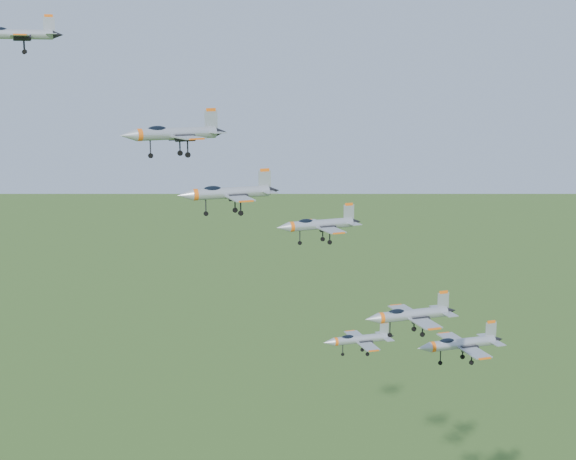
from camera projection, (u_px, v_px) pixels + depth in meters
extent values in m
cylinder|color=#9AA0A6|center=(17.00, 34.00, 103.98)|extent=(8.99, 1.81, 1.29)
cone|color=black|center=(58.00, 35.00, 105.70)|extent=(1.45, 1.18, 1.10)
cube|color=#9AA0A6|center=(19.00, 35.00, 101.53)|extent=(2.53, 4.49, 0.14)
cube|color=#9AA0A6|center=(18.00, 37.00, 106.66)|extent=(2.53, 4.49, 0.14)
cube|color=#9AA0A6|center=(49.00, 24.00, 105.08)|extent=(1.49, 0.21, 2.08)
cube|color=orange|center=(48.00, 16.00, 104.87)|extent=(1.10, 0.20, 0.35)
cylinder|color=#9AA0A6|center=(176.00, 133.00, 92.35)|extent=(9.70, 3.53, 1.39)
cone|color=#9AA0A6|center=(128.00, 135.00, 89.55)|extent=(2.19, 1.79, 1.39)
cone|color=black|center=(220.00, 132.00, 95.05)|extent=(1.73, 1.49, 1.18)
ellipsoid|color=black|center=(157.00, 130.00, 91.11)|extent=(2.52, 1.51, 0.88)
cube|color=#9AA0A6|center=(188.00, 137.00, 89.95)|extent=(3.46, 5.14, 0.15)
cube|color=#9AA0A6|center=(169.00, 134.00, 95.06)|extent=(3.46, 5.14, 0.15)
cube|color=#9AA0A6|center=(211.00, 120.00, 94.20)|extent=(1.59, 0.49, 2.25)
cube|color=orange|center=(211.00, 110.00, 93.98)|extent=(1.18, 0.41, 0.37)
cylinder|color=#9AA0A6|center=(231.00, 193.00, 84.98)|extent=(8.40, 1.81, 1.20)
cone|color=#9AA0A6|center=(185.00, 195.00, 83.24)|extent=(1.75, 1.32, 1.20)
cone|color=black|center=(274.00, 190.00, 86.66)|extent=(1.37, 1.12, 1.02)
ellipsoid|color=black|center=(212.00, 189.00, 84.19)|extent=(2.10, 1.01, 0.76)
cube|color=#9AA0A6|center=(240.00, 198.00, 82.71)|extent=(2.42, 4.22, 0.13)
cube|color=#9AA0A6|center=(226.00, 192.00, 87.47)|extent=(2.42, 4.22, 0.13)
cube|color=#9AA0A6|center=(265.00, 179.00, 86.07)|extent=(1.39, 0.21, 1.95)
cube|color=orange|center=(265.00, 170.00, 85.87)|extent=(1.03, 0.20, 0.32)
cylinder|color=#9AA0A6|center=(321.00, 224.00, 108.61)|extent=(9.35, 2.26, 1.34)
cone|color=#9AA0A6|center=(283.00, 227.00, 106.54)|extent=(1.98, 1.52, 1.34)
cone|color=black|center=(356.00, 222.00, 110.61)|extent=(1.55, 1.28, 1.14)
ellipsoid|color=black|center=(306.00, 222.00, 107.67)|extent=(2.35, 1.18, 0.85)
cube|color=#9AA0A6|center=(331.00, 230.00, 106.12)|extent=(2.81, 4.74, 0.14)
cube|color=#9AA0A6|center=(314.00, 223.00, 111.36)|extent=(2.81, 4.74, 0.14)
cube|color=#9AA0A6|center=(349.00, 212.00, 109.92)|extent=(1.55, 0.28, 2.16)
cube|color=orange|center=(349.00, 204.00, 109.70)|extent=(1.14, 0.26, 0.36)
cylinder|color=#9AA0A6|center=(413.00, 315.00, 92.56)|extent=(8.64, 1.54, 1.24)
cone|color=#9AA0A6|center=(372.00, 319.00, 90.94)|extent=(1.76, 1.30, 1.24)
cone|color=black|center=(451.00, 311.00, 94.11)|extent=(1.37, 1.10, 1.06)
ellipsoid|color=black|center=(396.00, 312.00, 91.81)|extent=(2.13, 0.97, 0.79)
cube|color=#9AA0A6|center=(425.00, 323.00, 90.17)|extent=(2.34, 4.28, 0.13)
cube|color=#9AA0A6|center=(404.00, 310.00, 95.15)|extent=(2.34, 4.28, 0.13)
cube|color=#9AA0A6|center=(443.00, 301.00, 93.53)|extent=(1.44, 0.16, 2.01)
cube|color=orange|center=(444.00, 292.00, 93.33)|extent=(1.06, 0.17, 0.33)
cylinder|color=#9AA0A6|center=(360.00, 339.00, 110.07)|extent=(7.73, 1.15, 1.12)
cone|color=#9AA0A6|center=(329.00, 342.00, 108.75)|extent=(1.55, 1.12, 1.12)
cone|color=black|center=(390.00, 336.00, 111.34)|extent=(1.21, 0.95, 0.95)
ellipsoid|color=black|center=(348.00, 337.00, 109.45)|extent=(1.89, 0.81, 0.71)
cube|color=#9AA0A6|center=(368.00, 346.00, 107.90)|extent=(1.99, 3.78, 0.12)
cube|color=#9AA0A6|center=(355.00, 335.00, 112.42)|extent=(1.99, 3.78, 0.12)
cube|color=#9AA0A6|center=(384.00, 329.00, 110.85)|extent=(1.29, 0.11, 1.80)
cube|color=orange|center=(384.00, 322.00, 110.67)|extent=(0.94, 0.12, 0.30)
cylinder|color=#9AA0A6|center=(462.00, 343.00, 116.32)|extent=(10.37, 1.73, 1.49)
cone|color=#9AA0A6|center=(424.00, 348.00, 114.45)|extent=(2.10, 1.54, 1.49)
cone|color=black|center=(498.00, 339.00, 118.12)|extent=(1.64, 1.31, 1.27)
ellipsoid|color=black|center=(447.00, 342.00, 115.45)|extent=(2.55, 1.13, 0.95)
cube|color=#9AA0A6|center=(475.00, 352.00, 113.44)|extent=(2.76, 5.11, 0.16)
cube|color=#9AA0A6|center=(452.00, 338.00, 119.45)|extent=(2.76, 5.11, 0.16)
cube|color=#9AA0A6|center=(491.00, 330.00, 117.44)|extent=(1.73, 0.18, 2.41)
cube|color=orange|center=(491.00, 322.00, 117.20)|extent=(1.27, 0.19, 0.40)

